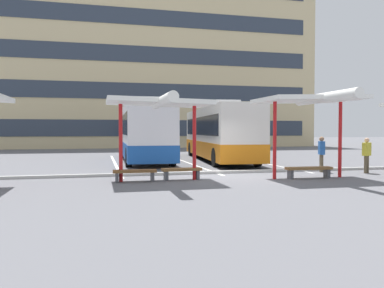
{
  "coord_description": "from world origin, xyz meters",
  "views": [
    {
      "loc": [
        -5.05,
        -15.43,
        1.89
      ],
      "look_at": [
        -0.68,
        2.82,
        1.23
      ],
      "focal_mm": 36.49,
      "sensor_mm": 36.0,
      "label": 1
    }
  ],
  "objects_px": {
    "waiting_shelter_2": "(312,101)",
    "bench_3": "(309,170)",
    "waiting_passenger_2": "(322,152)",
    "coach_bus_1": "(219,134)",
    "bench_2": "(182,171)",
    "waiting_passenger_1": "(367,153)",
    "waiting_shelter_1": "(159,104)",
    "bench_1": "(135,173)",
    "coach_bus_0": "(144,133)"
  },
  "relations": [
    {
      "from": "coach_bus_0",
      "to": "waiting_passenger_2",
      "type": "xyz_separation_m",
      "value": [
        7.11,
        -8.0,
        -0.81
      ]
    },
    {
      "from": "waiting_shelter_1",
      "to": "waiting_shelter_2",
      "type": "distance_m",
      "value": 5.91
    },
    {
      "from": "bench_2",
      "to": "waiting_passenger_1",
      "type": "height_order",
      "value": "waiting_passenger_1"
    },
    {
      "from": "bench_2",
      "to": "waiting_passenger_2",
      "type": "height_order",
      "value": "waiting_passenger_2"
    },
    {
      "from": "waiting_shelter_2",
      "to": "waiting_passenger_2",
      "type": "relative_size",
      "value": 2.74
    },
    {
      "from": "waiting_shelter_2",
      "to": "waiting_passenger_2",
      "type": "distance_m",
      "value": 3.49
    },
    {
      "from": "waiting_shelter_2",
      "to": "waiting_passenger_1",
      "type": "relative_size",
      "value": 2.82
    },
    {
      "from": "bench_1",
      "to": "bench_3",
      "type": "height_order",
      "value": "same"
    },
    {
      "from": "waiting_shelter_2",
      "to": "bench_3",
      "type": "relative_size",
      "value": 2.35
    },
    {
      "from": "waiting_shelter_2",
      "to": "waiting_passenger_2",
      "type": "xyz_separation_m",
      "value": [
        1.77,
        2.15,
        -2.1
      ]
    },
    {
      "from": "bench_1",
      "to": "bench_2",
      "type": "bearing_deg",
      "value": 6.75
    },
    {
      "from": "bench_3",
      "to": "bench_2",
      "type": "bearing_deg",
      "value": 171.81
    },
    {
      "from": "waiting_shelter_2",
      "to": "waiting_passenger_2",
      "type": "height_order",
      "value": "waiting_shelter_2"
    },
    {
      "from": "bench_1",
      "to": "waiting_shelter_1",
      "type": "bearing_deg",
      "value": -5.72
    },
    {
      "from": "coach_bus_0",
      "to": "bench_3",
      "type": "distance_m",
      "value": 11.38
    },
    {
      "from": "coach_bus_0",
      "to": "bench_3",
      "type": "relative_size",
      "value": 5.57
    },
    {
      "from": "bench_3",
      "to": "waiting_shelter_2",
      "type": "bearing_deg",
      "value": -90.0
    },
    {
      "from": "coach_bus_1",
      "to": "waiting_shelter_2",
      "type": "distance_m",
      "value": 10.0
    },
    {
      "from": "waiting_shelter_1",
      "to": "bench_2",
      "type": "distance_m",
      "value": 2.69
    },
    {
      "from": "waiting_shelter_2",
      "to": "bench_3",
      "type": "xyz_separation_m",
      "value": [
        0.0,
        0.19,
        -2.69
      ]
    },
    {
      "from": "coach_bus_1",
      "to": "waiting_shelter_1",
      "type": "bearing_deg",
      "value": -119.15
    },
    {
      "from": "waiting_shelter_1",
      "to": "bench_1",
      "type": "xyz_separation_m",
      "value": [
        -0.9,
        0.09,
        -2.52
      ]
    },
    {
      "from": "bench_1",
      "to": "bench_3",
      "type": "relative_size",
      "value": 0.85
    },
    {
      "from": "waiting_shelter_1",
      "to": "waiting_passenger_1",
      "type": "height_order",
      "value": "waiting_shelter_1"
    },
    {
      "from": "coach_bus_0",
      "to": "coach_bus_1",
      "type": "bearing_deg",
      "value": -3.23
    },
    {
      "from": "waiting_shelter_1",
      "to": "coach_bus_1",
      "type": "bearing_deg",
      "value": 60.85
    },
    {
      "from": "bench_1",
      "to": "bench_2",
      "type": "relative_size",
      "value": 1.03
    },
    {
      "from": "coach_bus_1",
      "to": "bench_2",
      "type": "xyz_separation_m",
      "value": [
        -4.28,
        -8.98,
        -1.33
      ]
    },
    {
      "from": "waiting_passenger_2",
      "to": "coach_bus_0",
      "type": "bearing_deg",
      "value": 131.63
    },
    {
      "from": "waiting_shelter_1",
      "to": "waiting_shelter_2",
      "type": "bearing_deg",
      "value": -5.82
    },
    {
      "from": "waiting_shelter_1",
      "to": "waiting_passenger_1",
      "type": "distance_m",
      "value": 9.55
    },
    {
      "from": "coach_bus_1",
      "to": "bench_2",
      "type": "bearing_deg",
      "value": -115.47
    },
    {
      "from": "waiting_passenger_1",
      "to": "bench_2",
      "type": "bearing_deg",
      "value": -177.55
    },
    {
      "from": "bench_1",
      "to": "waiting_shelter_2",
      "type": "xyz_separation_m",
      "value": [
        6.77,
        -0.69,
        2.69
      ]
    },
    {
      "from": "coach_bus_0",
      "to": "waiting_passenger_1",
      "type": "height_order",
      "value": "coach_bus_0"
    },
    {
      "from": "coach_bus_0",
      "to": "waiting_passenger_1",
      "type": "bearing_deg",
      "value": -45.33
    },
    {
      "from": "bench_2",
      "to": "waiting_shelter_2",
      "type": "height_order",
      "value": "waiting_shelter_2"
    },
    {
      "from": "coach_bus_1",
      "to": "bench_3",
      "type": "distance_m",
      "value": 9.81
    },
    {
      "from": "bench_3",
      "to": "bench_1",
      "type": "bearing_deg",
      "value": 175.75
    },
    {
      "from": "bench_3",
      "to": "waiting_passenger_1",
      "type": "distance_m",
      "value": 3.65
    },
    {
      "from": "coach_bus_1",
      "to": "bench_2",
      "type": "relative_size",
      "value": 7.97
    },
    {
      "from": "coach_bus_1",
      "to": "waiting_shelter_2",
      "type": "relative_size",
      "value": 2.8
    },
    {
      "from": "coach_bus_0",
      "to": "waiting_shelter_2",
      "type": "distance_m",
      "value": 11.53
    },
    {
      "from": "coach_bus_1",
      "to": "bench_3",
      "type": "xyz_separation_m",
      "value": [
        0.7,
        -9.7,
        -1.32
      ]
    },
    {
      "from": "coach_bus_0",
      "to": "bench_1",
      "type": "xyz_separation_m",
      "value": [
        -1.44,
        -9.45,
        -1.4
      ]
    },
    {
      "from": "waiting_passenger_2",
      "to": "bench_2",
      "type": "bearing_deg",
      "value": -169.53
    },
    {
      "from": "bench_1",
      "to": "coach_bus_0",
      "type": "bearing_deg",
      "value": 81.35
    },
    {
      "from": "waiting_passenger_1",
      "to": "bench_1",
      "type": "bearing_deg",
      "value": -176.79
    },
    {
      "from": "coach_bus_0",
      "to": "coach_bus_1",
      "type": "relative_size",
      "value": 0.85
    },
    {
      "from": "coach_bus_1",
      "to": "bench_1",
      "type": "height_order",
      "value": "coach_bus_1"
    }
  ]
}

